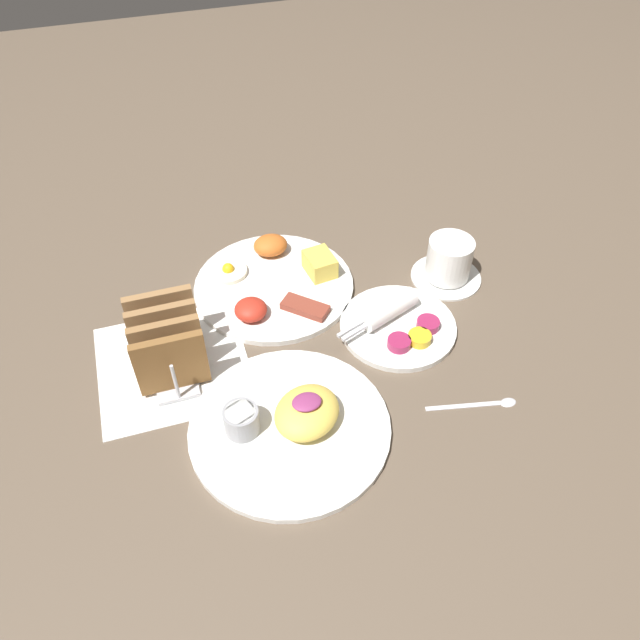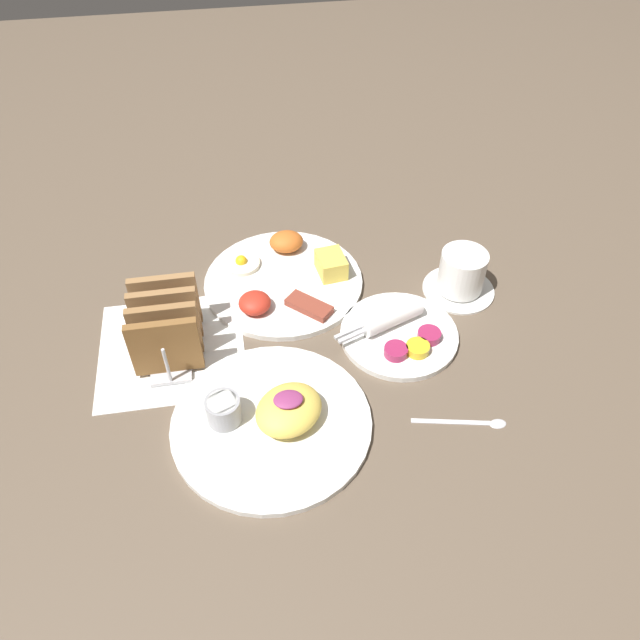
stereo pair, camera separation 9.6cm
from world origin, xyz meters
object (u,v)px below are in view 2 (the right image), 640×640
object	(u,v)px
plate_condiments	(399,332)
toast_rack	(166,326)
plate_foreground	(272,418)
coffee_cup	(461,274)
plate_breakfast	(285,278)

from	to	relation	value
plate_condiments	toast_rack	world-z (taller)	toast_rack
plate_foreground	coffee_cup	xyz separation A→B (m)	(0.34, 0.22, 0.02)
coffee_cup	plate_condiments	bearing A→B (deg)	-145.40
coffee_cup	plate_foreground	bearing A→B (deg)	-147.04
toast_rack	coffee_cup	world-z (taller)	toast_rack
plate_condiments	coffee_cup	xyz separation A→B (m)	(0.13, 0.09, 0.03)
toast_rack	coffee_cup	xyz separation A→B (m)	(0.48, 0.06, -0.02)
plate_breakfast	coffee_cup	size ratio (longest dim) A/B	2.24
plate_breakfast	coffee_cup	bearing A→B (deg)	-13.27
plate_condiments	plate_foreground	xyz separation A→B (m)	(-0.21, -0.13, 0.00)
plate_condiments	plate_foreground	distance (m)	0.25
plate_condiments	plate_foreground	bearing A→B (deg)	-148.05
plate_breakfast	toast_rack	distance (m)	0.23
plate_foreground	coffee_cup	size ratio (longest dim) A/B	2.31
plate_breakfast	coffee_cup	distance (m)	0.30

